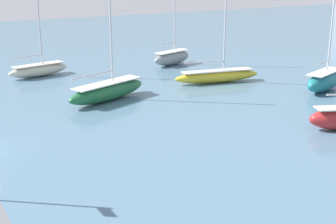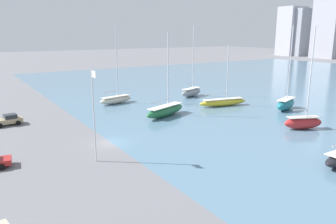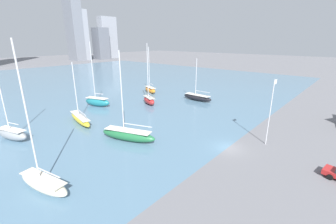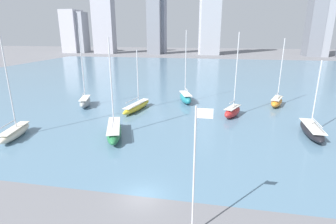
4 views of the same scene
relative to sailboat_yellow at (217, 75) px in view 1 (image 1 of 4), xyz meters
The scene contains 5 objects.
sailboat_yellow is the anchor object (origin of this frame).
sailboat_teal 11.98m from the sailboat_yellow, 40.91° to the left, with size 4.39×7.45×15.75m.
sailboat_gray 11.77m from the sailboat_yellow, behind, with size 3.82×7.01×16.07m.
sailboat_cream 22.14m from the sailboat_yellow, 128.64° to the right, with size 3.39×8.00×16.26m.
sailboat_green 14.26m from the sailboat_yellow, 86.80° to the right, with size 5.41×10.00×14.64m.
Camera 1 is at (34.37, -3.78, 12.91)m, focal length 50.00 mm.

